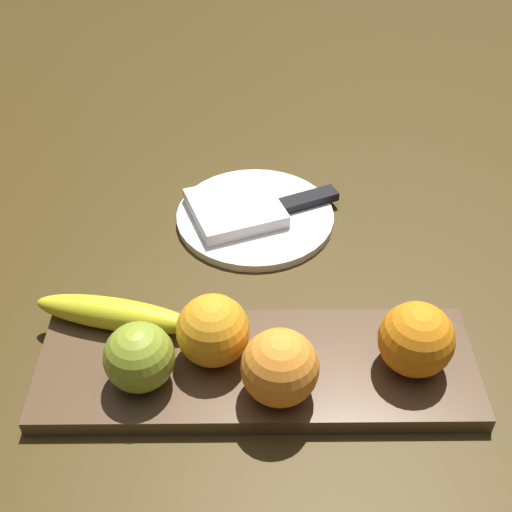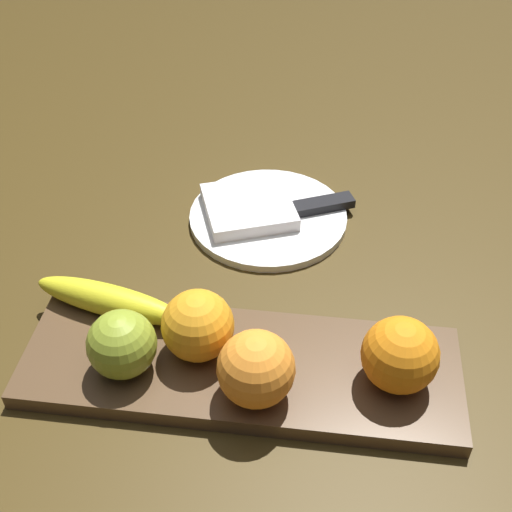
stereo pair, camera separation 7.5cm
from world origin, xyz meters
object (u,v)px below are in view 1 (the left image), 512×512
Objects in this scene: apple at (139,357)px; knife at (295,204)px; orange_near_apple at (416,339)px; dinner_plate at (255,217)px; orange_near_banana at (280,368)px; orange_center at (213,331)px; folded_napkin at (235,208)px; fruit_tray at (257,368)px; banana at (114,314)px.

apple is 0.34m from knife.
orange_near_apple is 0.36× the size of dinner_plate.
orange_near_banana is (-0.13, 0.02, 0.00)m from apple.
orange_near_apple is 0.31m from dinner_plate.
orange_center reaches higher than apple.
dinner_plate is at bearing -85.95° from orange_near_banana.
dinner_plate is 1.87× the size of folded_napkin.
dinner_plate is at bearing -8.92° from knife.
fruit_tray is at bearing -61.10° from orange_near_banana.
orange_center is (0.04, -0.01, 0.05)m from fruit_tray.
apple is 0.39× the size of banana.
knife is at bearing 59.14° from banana.
orange_center is 0.25m from folded_napkin.
knife reaches higher than fruit_tray.
folded_napkin is at bearing -81.01° from orange_near_banana.
banana is (0.15, -0.05, 0.03)m from fruit_tray.
orange_near_apple is 0.14m from orange_near_banana.
knife is at bearing -69.74° from orange_near_apple.
apple is 0.62× the size of folded_napkin.
banana is 2.33× the size of orange_near_apple.
banana is at bearing 53.92° from dinner_plate.
dinner_plate is (-0.11, -0.28, -0.05)m from apple.
orange_center is at bearing 45.98° from knife.
apple is at bearing -6.81° from orange_near_banana.
orange_center is 0.28m from knife.
fruit_tray is at bearing -1.62° from orange_near_apple.
orange_near_banana is 0.08m from orange_center.
orange_near_banana reaches higher than banana.
fruit_tray is at bearing 90.00° from dinner_plate.
banana is at bearing 23.53° from knife.
knife is at bearing -165.18° from dinner_plate.
orange_near_apple is at bearing 86.52° from knife.
banana is (0.04, -0.07, -0.02)m from apple.
banana is at bearing -21.48° from orange_center.
apple is at bearing 36.75° from knife.
banana reaches higher than knife.
orange_near_apple reaches higher than banana.
dinner_plate is (0.02, -0.30, -0.05)m from orange_near_banana.
knife is (-0.17, -0.29, -0.04)m from apple.
dinner_plate is 0.03m from folded_napkin.
fruit_tray is at bearing 95.73° from folded_napkin.
orange_center is at bearing -12.52° from fruit_tray.
orange_near_apple is at bearing 175.95° from orange_center.
fruit_tray is 6.06× the size of orange_center.
apple is 0.40× the size of knife.
fruit_tray is 0.06m from orange_near_banana.
orange_center reaches higher than folded_napkin.
orange_near_apple is at bearing 120.63° from dinner_plate.
orange_near_banana reaches higher than fruit_tray.
apple is 0.27m from orange_near_apple.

